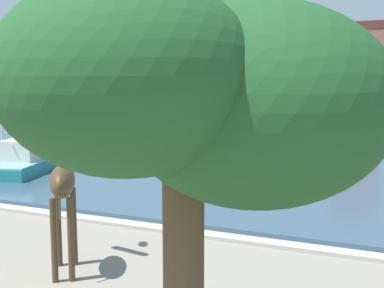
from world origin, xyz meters
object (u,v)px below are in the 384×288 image
(sailboat_navy, at_px, (5,148))
(sailboat_teal, at_px, (33,161))
(giraffe_statue, at_px, (63,183))
(sailboat_red, at_px, (165,137))
(sailboat_yellow, at_px, (201,124))
(shade_tree, at_px, (190,93))

(sailboat_navy, bearing_deg, sailboat_teal, -34.97)
(giraffe_statue, xyz_separation_m, sailboat_red, (-8.34, 22.51, -1.73))
(giraffe_statue, height_order, sailboat_red, sailboat_red)
(giraffe_statue, xyz_separation_m, sailboat_yellow, (-10.50, 35.29, -1.86))
(shade_tree, bearing_deg, giraffe_statue, 142.35)
(sailboat_teal, xyz_separation_m, shade_tree, (14.55, -13.55, 3.91))
(sailboat_teal, bearing_deg, shade_tree, -42.97)
(sailboat_navy, bearing_deg, shade_tree, -40.83)
(giraffe_statue, bearing_deg, sailboat_navy, 138.20)
(sailboat_yellow, distance_m, shade_tree, 42.33)
(sailboat_yellow, bearing_deg, sailboat_teal, -87.82)
(giraffe_statue, distance_m, shade_tree, 6.75)
(sailboat_yellow, distance_m, sailboat_navy, 22.02)
(sailboat_yellow, relative_size, sailboat_navy, 0.95)
(sailboat_teal, bearing_deg, sailboat_yellow, 92.18)
(giraffe_statue, xyz_separation_m, shade_tree, (5.02, -3.87, 2.32))
(sailboat_red, relative_size, shade_tree, 1.31)
(sailboat_navy, xyz_separation_m, shade_tree, (20.50, -17.71, 4.14))
(sailboat_red, xyz_separation_m, sailboat_navy, (-7.14, -8.68, -0.09))
(sailboat_teal, relative_size, shade_tree, 1.61)
(giraffe_statue, height_order, sailboat_teal, sailboat_teal)
(giraffe_statue, bearing_deg, shade_tree, -37.65)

